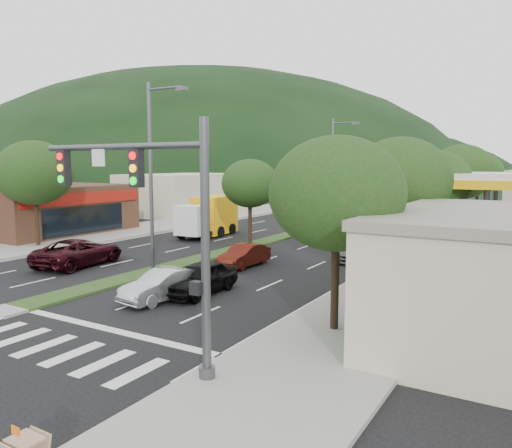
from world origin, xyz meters
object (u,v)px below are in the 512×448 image
Objects in this scene: tree_med_near at (250,184)px; sedan_silver at (163,285)px; traffic_signal at (158,207)px; car_queue_d at (358,236)px; car_queue_b at (357,251)px; motorhome at (385,209)px; streetlight_near at (153,168)px; car_queue_e at (343,226)px; car_queue_a at (200,278)px; tree_l_a at (35,173)px; tree_r_e at (478,173)px; streetlight_mid at (334,166)px; tree_r_b at (400,180)px; box_truck at (210,217)px; tree_r_c at (435,181)px; car_queue_c at (244,255)px; tree_med_far at (369,171)px; tree_r_a at (337,194)px; suv_maroon at (79,252)px; tree_r_d at (461,172)px.

sedan_silver is at bearing -73.35° from tree_med_near.
traffic_signal is 23.81m from car_queue_d.
car_queue_b is 0.39× the size of motorhome.
car_queue_d is at bearing 65.06° from streetlight_near.
sedan_silver is 22.72m from car_queue_e.
car_queue_d is (1.75, 16.10, -0.00)m from car_queue_a.
tree_l_a is at bearing 151.81° from traffic_signal.
streetlight_mid reaches higher than tree_r_e.
tree_r_b reaches higher than car_queue_a.
tree_r_e is 1.01× the size of box_truck.
car_queue_b is (-3.69, -3.17, -4.15)m from tree_r_c.
car_queue_c is (-0.78, 7.72, -0.03)m from sedan_silver.
sedan_silver is 0.93× the size of car_queue_a.
tree_med_near is 0.83× the size of tree_l_a.
traffic_signal reaches higher than tree_r_c.
tree_med_far reaches higher than tree_r_c.
tree_r_a is 14.00m from car_queue_b.
tree_r_a is 18.44m from tree_med_near.
tree_med_far reaches higher than sedan_silver.
car_queue_e is (-8.40, 14.83, -4.35)m from tree_r_b.
streetlight_mid is at bearing 132.22° from tree_r_c.
box_truck reaches higher than sedan_silver.
car_queue_e is (3.40, 18.83, -4.90)m from streetlight_near.
streetlight_mid is at bearing 99.83° from car_queue_c.
tree_r_c is at bearing -150.19° from suv_maroon.
car_queue_b is at bearing 158.81° from box_truck.
car_queue_b is at bearing -73.00° from tree_med_far.
tree_r_d is 1.19× the size of tree_med_near.
tree_r_c is 1.62× the size of sedan_silver.
tree_l_a reaches higher than car_queue_e.
box_truck is at bearing -95.12° from suv_maroon.
streetlight_near and streetlight_mid have the same top height.
tree_r_b reaches higher than tree_r_c.
tree_r_c is 1.16× the size of suv_maroon.
car_queue_a is 1.07× the size of car_queue_e.
tree_r_c reaches higher than motorhome.
motorhome is at bearing 44.81° from tree_l_a.
tree_med_near is 0.60× the size of streetlight_near.
tree_r_b is 17.59m from car_queue_e.
tree_l_a is at bearing -147.38° from tree_med_near.
tree_r_c is 0.97× the size of tree_r_e.
streetlight_near reaches higher than suv_maroon.
box_truck is (-17.42, 0.60, -3.25)m from tree_r_c.
car_queue_d is (6.43, 13.83, -4.86)m from streetlight_near.
car_queue_e is at bearing 79.77° from streetlight_near.
motorhome is at bearing 94.96° from traffic_signal.
car_queue_d is 5.85m from car_queue_e.
car_queue_c is (-4.93, -5.00, 0.03)m from car_queue_b.
box_truck is at bearing -103.03° from tree_med_far.
tree_r_e is 0.67× the size of streetlight_mid.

